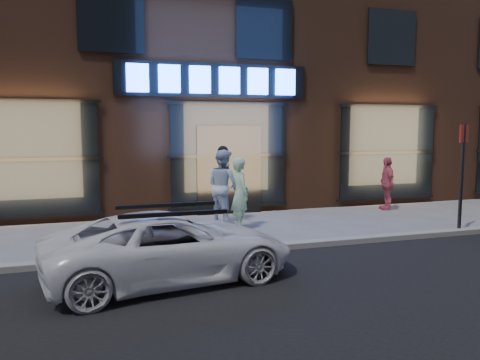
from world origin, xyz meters
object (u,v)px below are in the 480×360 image
(passerby, at_px, (387,183))
(man_bowtie, at_px, (240,194))
(man_cap, at_px, (223,186))
(white_suv, at_px, (171,247))
(sign_post, at_px, (462,168))

(passerby, bearing_deg, man_bowtie, -60.60)
(man_cap, height_order, white_suv, man_cap)
(passerby, height_order, sign_post, sign_post)
(passerby, xyz_separation_m, white_suv, (-6.90, -4.42, -0.22))
(man_bowtie, xyz_separation_m, man_cap, (-0.18, 0.85, 0.08))
(white_suv, bearing_deg, man_cap, -34.30)
(man_bowtie, relative_size, man_cap, 0.91)
(sign_post, bearing_deg, passerby, 61.34)
(man_bowtie, height_order, white_suv, man_bowtie)
(passerby, xyz_separation_m, sign_post, (-0.24, -3.12, 0.72))
(man_cap, distance_m, sign_post, 5.50)
(man_cap, distance_m, white_suv, 4.48)
(man_bowtie, relative_size, sign_post, 0.68)
(man_cap, bearing_deg, man_bowtie, 165.69)
(man_bowtie, xyz_separation_m, sign_post, (4.56, -1.88, 0.64))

